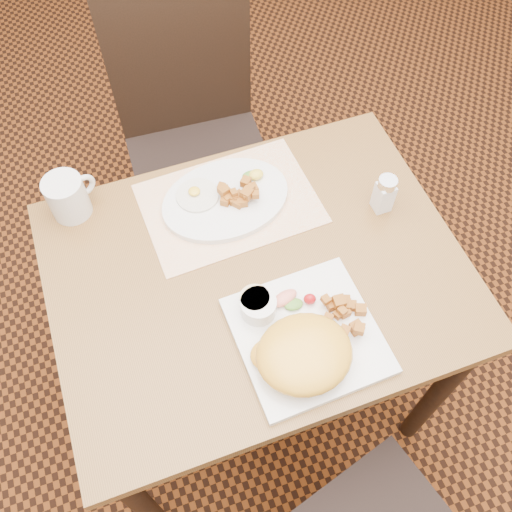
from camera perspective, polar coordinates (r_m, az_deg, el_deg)
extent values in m
plane|color=black|center=(1.93, 0.10, -12.75)|extent=(8.00, 8.00, 0.00)
cube|color=brown|center=(1.26, 0.15, -1.77)|extent=(0.90, 0.70, 0.03)
cylinder|color=black|center=(1.51, -11.26, -23.16)|extent=(0.05, 0.05, 0.71)
cylinder|color=black|center=(1.62, 17.77, -12.87)|extent=(0.05, 0.05, 0.71)
cylinder|color=black|center=(1.73, -16.01, -3.77)|extent=(0.05, 0.05, 0.71)
cylinder|color=black|center=(1.83, 8.74, 3.71)|extent=(0.05, 0.05, 0.71)
cylinder|color=black|center=(1.67, 11.42, -20.79)|extent=(0.04, 0.04, 0.42)
cube|color=black|center=(1.81, -5.29, 8.47)|extent=(0.44, 0.44, 0.05)
cylinder|color=black|center=(2.13, -1.24, 8.97)|extent=(0.04, 0.04, 0.42)
cylinder|color=black|center=(1.92, 1.77, 1.18)|extent=(0.04, 0.04, 0.42)
cylinder|color=black|center=(2.10, -10.77, 6.65)|extent=(0.04, 0.04, 0.42)
cylinder|color=black|center=(1.89, -8.68, -1.50)|extent=(0.04, 0.04, 0.42)
cube|color=black|center=(1.77, -7.69, 18.90)|extent=(0.42, 0.06, 0.50)
cube|color=white|center=(1.35, -2.65, 5.26)|extent=(0.41, 0.30, 0.00)
cube|color=silver|center=(1.17, 5.13, -7.91)|extent=(0.29, 0.29, 0.02)
ellipsoid|color=yellow|center=(1.11, 4.86, -9.72)|extent=(0.19, 0.17, 0.07)
ellipsoid|color=yellow|center=(1.13, 6.36, -10.60)|extent=(0.08, 0.07, 0.03)
ellipsoid|color=yellow|center=(1.13, 1.34, -9.81)|extent=(0.08, 0.07, 0.03)
cylinder|color=silver|center=(1.16, 0.24, -5.05)|extent=(0.07, 0.07, 0.04)
cylinder|color=beige|center=(1.15, -0.13, -4.18)|extent=(0.06, 0.06, 0.01)
ellipsoid|color=#387223|center=(1.18, 3.78, -4.85)|extent=(0.04, 0.03, 0.01)
ellipsoid|color=red|center=(1.18, 5.40, -4.30)|extent=(0.03, 0.03, 0.03)
ellipsoid|color=#F28C72|center=(1.18, 2.87, -4.22)|extent=(0.07, 0.04, 0.02)
cylinder|color=white|center=(1.34, -5.87, 6.07)|extent=(0.10, 0.10, 0.01)
ellipsoid|color=yellow|center=(1.34, -6.20, 6.46)|extent=(0.03, 0.03, 0.01)
ellipsoid|color=#387223|center=(1.37, -0.58, 8.06)|extent=(0.04, 0.03, 0.01)
ellipsoid|color=yellow|center=(1.36, 0.01, 8.15)|extent=(0.04, 0.03, 0.02)
cube|color=white|center=(1.34, 12.62, 5.81)|extent=(0.04, 0.04, 0.08)
cylinder|color=silver|center=(1.30, 13.03, 7.15)|extent=(0.04, 0.04, 0.02)
cylinder|color=silver|center=(1.36, -18.36, 5.60)|extent=(0.09, 0.09, 0.10)
torus|color=silver|center=(1.37, -16.87, 6.74)|extent=(0.06, 0.04, 0.06)
cube|color=#B0651C|center=(1.18, 8.86, -5.59)|extent=(0.02, 0.02, 0.02)
cube|color=#B0651C|center=(1.17, 10.01, -7.09)|extent=(0.03, 0.03, 0.02)
cube|color=#B0651C|center=(1.17, 7.00, -4.37)|extent=(0.02, 0.02, 0.02)
cube|color=#B0651C|center=(1.17, 8.31, -4.54)|extent=(0.03, 0.03, 0.02)
cube|color=#B0651C|center=(1.19, 10.41, -5.31)|extent=(0.03, 0.03, 0.02)
cube|color=#B0651C|center=(1.16, 8.39, -7.82)|extent=(0.03, 0.03, 0.02)
cube|color=#B0651C|center=(1.19, 7.68, -4.78)|extent=(0.03, 0.02, 0.02)
cube|color=#B0651C|center=(1.17, 7.22, -6.21)|extent=(0.03, 0.03, 0.02)
cube|color=#B0651C|center=(1.15, 8.85, -7.41)|extent=(0.03, 0.03, 0.02)
cube|color=#B0651C|center=(1.19, 9.58, -4.93)|extent=(0.02, 0.03, 0.01)
cube|color=#B0651C|center=(1.18, 8.21, -5.76)|extent=(0.02, 0.02, 0.02)
cube|color=#B0651C|center=(1.19, 8.95, -4.91)|extent=(0.03, 0.03, 0.02)
cube|color=#B0651C|center=(1.20, 8.82, -4.47)|extent=(0.03, 0.03, 0.02)
cube|color=#B0651C|center=(1.15, 10.28, -7.16)|extent=(0.03, 0.03, 0.02)
cube|color=#B0651C|center=(1.19, 8.88, -4.74)|extent=(0.03, 0.03, 0.02)
cube|color=#B0651C|center=(1.17, 8.62, -5.45)|extent=(0.02, 0.02, 0.01)
cube|color=#B0651C|center=(1.32, -2.91, 5.82)|extent=(0.03, 0.03, 0.02)
cube|color=#B0651C|center=(1.32, -0.63, 6.76)|extent=(0.03, 0.03, 0.02)
cube|color=#B0651C|center=(1.32, -1.40, 5.46)|extent=(0.03, 0.03, 0.02)
cube|color=#B0651C|center=(1.33, -1.03, 7.41)|extent=(0.03, 0.03, 0.02)
cube|color=#B0651C|center=(1.33, -1.71, 6.05)|extent=(0.03, 0.03, 0.02)
cube|color=#B0651C|center=(1.32, -2.19, 5.85)|extent=(0.03, 0.03, 0.02)
cube|color=#B0651C|center=(1.32, -2.29, 5.87)|extent=(0.02, 0.02, 0.02)
cube|color=#B0651C|center=(1.34, -0.37, 6.71)|extent=(0.02, 0.02, 0.02)
cube|color=#B0651C|center=(1.34, -3.07, 6.50)|extent=(0.02, 0.02, 0.01)
cube|color=#B0651C|center=(1.34, -3.10, 6.51)|extent=(0.02, 0.02, 0.02)
cube|color=#B0651C|center=(1.32, -3.24, 6.58)|extent=(0.03, 0.03, 0.02)
cube|color=#B0651C|center=(1.31, -1.82, 5.29)|extent=(0.03, 0.03, 0.02)
cube|color=#B0651C|center=(1.32, -2.31, 5.66)|extent=(0.02, 0.02, 0.02)
cube|color=#B0651C|center=(1.35, -3.44, 6.95)|extent=(0.02, 0.02, 0.02)
cube|color=#B0651C|center=(1.31, -2.23, 6.30)|extent=(0.02, 0.02, 0.02)
cube|color=#B0651C|center=(1.31, -1.09, 6.07)|extent=(0.02, 0.02, 0.02)
cube|color=#B0651C|center=(1.32, -3.10, 5.54)|extent=(0.03, 0.03, 0.02)
cube|color=#B0651C|center=(1.31, -0.92, 6.24)|extent=(0.03, 0.03, 0.02)
cube|color=#B0651C|center=(1.31, -0.06, 6.16)|extent=(0.02, 0.02, 0.02)
cube|color=#B0651C|center=(1.32, -2.29, 5.90)|extent=(0.02, 0.02, 0.02)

